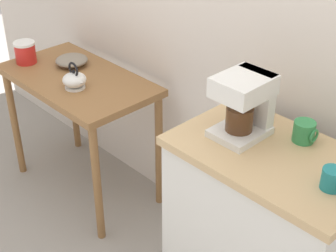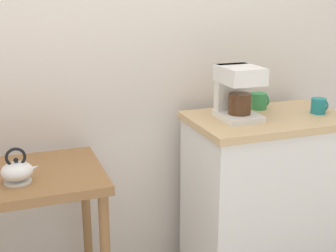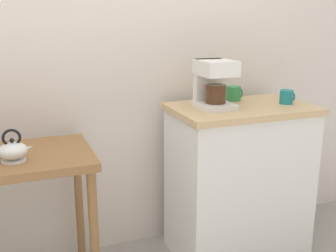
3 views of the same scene
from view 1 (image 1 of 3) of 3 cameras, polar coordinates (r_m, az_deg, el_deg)
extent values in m
plane|color=gray|center=(2.93, -1.88, -11.89)|extent=(8.00, 8.00, 0.00)
cube|color=olive|center=(2.91, -10.06, 5.13)|extent=(0.93, 0.52, 0.04)
cylinder|color=olive|center=(3.33, -16.78, 0.25)|extent=(0.04, 0.04, 0.72)
cylinder|color=olive|center=(2.70, -7.94, -6.50)|extent=(0.04, 0.04, 0.72)
cylinder|color=olive|center=(3.51, -10.55, 2.82)|extent=(0.04, 0.04, 0.72)
cylinder|color=olive|center=(2.92, -1.02, -2.90)|extent=(0.04, 0.04, 0.72)
cube|color=white|center=(2.28, 10.53, -12.73)|extent=(0.76, 0.47, 0.87)
cube|color=tan|center=(2.00, 11.76, -3.32)|extent=(0.79, 0.50, 0.04)
cylinder|color=gray|center=(3.04, -10.68, 6.75)|extent=(0.08, 0.08, 0.01)
ellipsoid|color=gray|center=(3.03, -10.74, 7.25)|extent=(0.19, 0.19, 0.05)
cylinder|color=white|center=(2.77, -10.35, 4.31)|extent=(0.11, 0.11, 0.01)
ellipsoid|color=white|center=(2.75, -10.44, 5.11)|extent=(0.13, 0.13, 0.08)
cone|color=white|center=(2.71, -9.72, 4.79)|extent=(0.06, 0.03, 0.05)
sphere|color=black|center=(2.73, -10.53, 6.02)|extent=(0.02, 0.02, 0.02)
torus|color=black|center=(2.73, -10.56, 6.25)|extent=(0.08, 0.01, 0.08)
cylinder|color=red|center=(3.12, -15.67, 7.82)|extent=(0.12, 0.12, 0.11)
cylinder|color=white|center=(3.10, -15.84, 8.90)|extent=(0.12, 0.12, 0.01)
cube|color=white|center=(2.07, 8.05, -0.63)|extent=(0.18, 0.22, 0.03)
cube|color=white|center=(2.07, 9.77, 2.94)|extent=(0.16, 0.05, 0.26)
cube|color=white|center=(1.97, 8.48, 4.45)|extent=(0.18, 0.22, 0.08)
cylinder|color=#4C2D19|center=(2.03, 8.00, 0.83)|extent=(0.11, 0.11, 0.10)
cylinder|color=teal|center=(1.83, 17.88, -5.65)|extent=(0.07, 0.07, 0.08)
cylinder|color=#338C4C|center=(2.06, 14.97, -0.60)|extent=(0.09, 0.09, 0.09)
torus|color=#338C4C|center=(2.05, 16.02, -1.08)|extent=(0.01, 0.06, 0.06)
camera|label=2|loc=(2.24, -55.49, 5.10)|focal=49.35mm
camera|label=3|loc=(2.24, -55.23, 1.60)|focal=44.10mm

